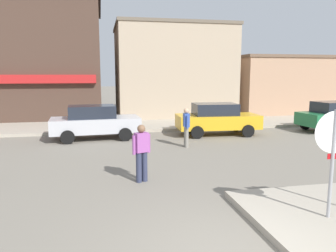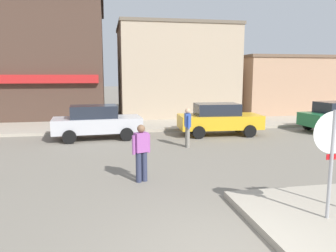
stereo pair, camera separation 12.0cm
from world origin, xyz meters
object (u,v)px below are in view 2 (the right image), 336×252
Objects in this scene: parked_car_nearest at (97,122)px; pedestrian_crossing_far at (188,126)px; parked_car_second at (219,119)px; pedestrian_crossing_near at (141,151)px; stop_sign at (332,151)px.

pedestrian_crossing_far is at bearing -33.83° from parked_car_nearest.
parked_car_second is at bearing 47.41° from pedestrian_crossing_far.
parked_car_nearest is 4.47m from pedestrian_crossing_far.
pedestrian_crossing_far is at bearing 60.06° from pedestrian_crossing_near.
stop_sign is 9.90m from parked_car_second.
pedestrian_crossing_far reaches higher than parked_car_nearest.
pedestrian_crossing_near is (1.37, -6.55, 0.06)m from parked_car_nearest.
parked_car_second is (1.21, 9.80, -0.71)m from stop_sign.
pedestrian_crossing_far is at bearing -132.59° from parked_car_second.
parked_car_nearest is (-4.69, 9.90, -0.71)m from stop_sign.
parked_car_nearest and parked_car_second have the same top height.
pedestrian_crossing_far reaches higher than parked_car_second.
pedestrian_crossing_near reaches higher than parked_car_second.
parked_car_second is 2.53× the size of pedestrian_crossing_far.
parked_car_nearest is at bearing 146.17° from pedestrian_crossing_far.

